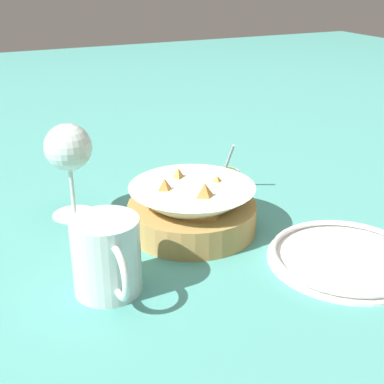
{
  "coord_description": "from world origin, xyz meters",
  "views": [
    {
      "loc": [
        0.71,
        -0.29,
        0.4
      ],
      "look_at": [
        0.02,
        0.03,
        0.07
      ],
      "focal_mm": 50.0,
      "sensor_mm": 36.0,
      "label": 1
    }
  ],
  "objects_px": {
    "food_basket": "(192,209)",
    "beer_mug": "(107,259)",
    "wine_glass": "(68,151)",
    "side_plate": "(345,257)",
    "sauce_cup": "(224,179)"
  },
  "relations": [
    {
      "from": "food_basket",
      "to": "sauce_cup",
      "type": "xyz_separation_m",
      "value": [
        -0.13,
        0.13,
        -0.02
      ]
    },
    {
      "from": "sauce_cup",
      "to": "beer_mug",
      "type": "bearing_deg",
      "value": -51.28
    },
    {
      "from": "food_basket",
      "to": "wine_glass",
      "type": "bearing_deg",
      "value": -130.45
    },
    {
      "from": "wine_glass",
      "to": "food_basket",
      "type": "bearing_deg",
      "value": 49.55
    },
    {
      "from": "beer_mug",
      "to": "side_plate",
      "type": "relative_size",
      "value": 0.58
    },
    {
      "from": "wine_glass",
      "to": "side_plate",
      "type": "bearing_deg",
      "value": 44.75
    },
    {
      "from": "food_basket",
      "to": "side_plate",
      "type": "distance_m",
      "value": 0.24
    },
    {
      "from": "sauce_cup",
      "to": "beer_mug",
      "type": "xyz_separation_m",
      "value": [
        0.24,
        -0.3,
        0.03
      ]
    },
    {
      "from": "sauce_cup",
      "to": "wine_glass",
      "type": "xyz_separation_m",
      "value": [
        -0.0,
        -0.29,
        0.1
      ]
    },
    {
      "from": "food_basket",
      "to": "side_plate",
      "type": "height_order",
      "value": "food_basket"
    },
    {
      "from": "sauce_cup",
      "to": "side_plate",
      "type": "height_order",
      "value": "sauce_cup"
    },
    {
      "from": "sauce_cup",
      "to": "beer_mug",
      "type": "relative_size",
      "value": 0.75
    },
    {
      "from": "food_basket",
      "to": "beer_mug",
      "type": "relative_size",
      "value": 1.59
    },
    {
      "from": "food_basket",
      "to": "side_plate",
      "type": "bearing_deg",
      "value": 40.63
    },
    {
      "from": "wine_glass",
      "to": "side_plate",
      "type": "relative_size",
      "value": 0.72
    }
  ]
}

